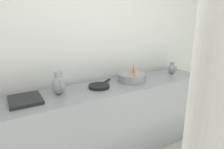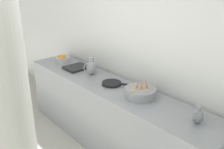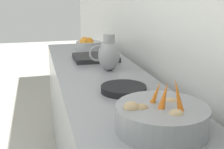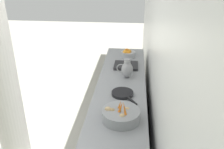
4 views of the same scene
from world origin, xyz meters
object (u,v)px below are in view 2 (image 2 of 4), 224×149
(support_column, at_px, (6,69))
(vegetable_colander, at_px, (140,93))
(metal_pitcher_tall, at_px, (91,67))
(skillet_on_counter, at_px, (112,83))
(orange_bowl, at_px, (63,59))
(metal_pitcher_short, at_px, (198,116))

(support_column, bearing_deg, vegetable_colander, 166.25)
(vegetable_colander, distance_m, metal_pitcher_tall, 0.95)
(skillet_on_counter, bearing_deg, vegetable_colander, 90.85)
(vegetable_colander, distance_m, orange_bowl, 1.71)
(metal_pitcher_tall, height_order, skillet_on_counter, metal_pitcher_tall)
(metal_pitcher_short, height_order, support_column, support_column)
(orange_bowl, bearing_deg, vegetable_colander, 89.82)
(metal_pitcher_tall, xyz_separation_m, support_column, (1.34, 0.63, 0.45))
(orange_bowl, xyz_separation_m, support_column, (1.33, 1.38, 0.52))
(skillet_on_counter, relative_size, support_column, 0.12)
(vegetable_colander, distance_m, support_column, 1.46)
(support_column, bearing_deg, metal_pitcher_tall, -155.01)
(orange_bowl, distance_m, metal_pitcher_tall, 0.76)
(orange_bowl, bearing_deg, metal_pitcher_tall, 91.07)
(orange_bowl, height_order, metal_pitcher_tall, metal_pitcher_tall)
(vegetable_colander, bearing_deg, metal_pitcher_short, 89.00)
(orange_bowl, height_order, skillet_on_counter, orange_bowl)
(vegetable_colander, height_order, orange_bowl, vegetable_colander)
(skillet_on_counter, bearing_deg, orange_bowl, -90.58)
(vegetable_colander, xyz_separation_m, orange_bowl, (-0.01, -1.71, -0.00))
(metal_pitcher_tall, bearing_deg, vegetable_colander, 88.83)
(metal_pitcher_tall, distance_m, metal_pitcher_short, 1.68)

